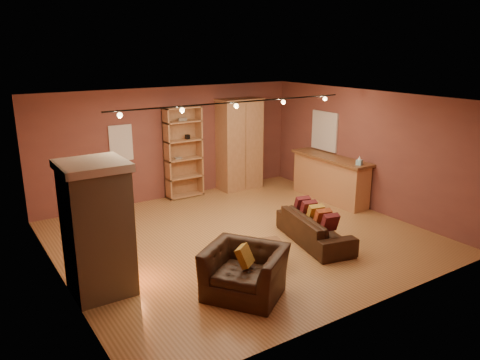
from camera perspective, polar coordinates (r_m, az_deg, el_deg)
floor at (r=9.61m, az=0.21°, el=-6.98°), size 7.00×7.00×0.00m
ceiling at (r=8.90m, az=0.23°, el=9.85°), size 7.00×7.00×0.00m
back_wall at (r=11.94m, az=-8.40°, el=4.46°), size 7.00×0.02×2.80m
left_wall at (r=7.88m, az=-21.59°, el=-2.54°), size 0.02×6.50×2.80m
right_wall at (r=11.41m, az=15.11°, el=3.54°), size 0.02×6.50×2.80m
fireplace at (r=7.53m, az=-16.94°, el=-5.68°), size 1.01×0.98×2.12m
back_window at (r=11.42m, az=-14.32°, el=4.38°), size 0.56×0.04×0.86m
bookcase at (r=11.98m, az=-7.04°, el=3.47°), size 0.95×0.37×2.32m
armoire at (r=12.58m, az=-0.07°, el=4.40°), size 1.20×0.68×2.44m
bar_counter at (r=11.95m, az=10.92°, el=0.24°), size 0.62×2.34×1.12m
tissue_box at (r=11.11m, az=14.34°, el=2.24°), size 0.14×0.14×0.21m
right_window at (r=12.30m, az=10.26°, el=5.90°), size 0.05×0.90×1.00m
loveseat at (r=9.36m, az=9.10°, el=-5.22°), size 0.98×2.03×0.79m
armchair at (r=7.33m, az=0.58°, el=-10.16°), size 1.32×1.42×1.04m
coffee_table at (r=8.38m, az=3.44°, el=-8.03°), size 0.66×0.66×0.40m
track_rail at (r=9.08m, az=-0.47°, el=9.27°), size 5.20×0.09×0.13m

